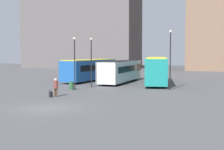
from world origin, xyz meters
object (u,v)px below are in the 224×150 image
object	(u,v)px
suitcase	(51,94)
bus_1	(121,71)
lamp_post_1	(91,58)
bus_0	(90,69)
bus_2	(156,70)
lamp_post_2	(75,59)
trash_bin	(71,86)
lamp_post_0	(170,55)
traveler	(56,86)

from	to	relation	value
suitcase	bus_1	bearing A→B (deg)	-5.33
bus_1	lamp_post_1	bearing A→B (deg)	169.50
bus_0	bus_2	size ratio (longest dim) A/B	0.98
bus_1	lamp_post_2	distance (m)	10.13
bus_1	lamp_post_2	bearing A→B (deg)	169.39
bus_2	trash_bin	size ratio (longest dim) A/B	13.85
bus_2	lamp_post_1	bearing A→B (deg)	124.44
bus_2	suitcase	size ratio (longest dim) A/B	16.91
suitcase	lamp_post_2	bearing A→B (deg)	4.31
bus_1	trash_bin	size ratio (longest dim) A/B	13.31
bus_0	lamp_post_0	world-z (taller)	lamp_post_0
lamp_post_0	bus_0	bearing A→B (deg)	146.96
lamp_post_0	lamp_post_2	bearing A→B (deg)	-163.00
bus_2	lamp_post_2	distance (m)	11.65
lamp_post_0	lamp_post_2	distance (m)	10.06
bus_1	trash_bin	bearing A→B (deg)	165.66
lamp_post_1	bus_2	bearing A→B (deg)	43.12
bus_1	lamp_post_2	size ratio (longest dim) A/B	2.04
lamp_post_0	lamp_post_1	size ratio (longest dim) A/B	1.12
bus_2	lamp_post_2	world-z (taller)	lamp_post_2
traveler	lamp_post_0	distance (m)	12.53
bus_0	suitcase	distance (m)	16.41
bus_0	traveler	distance (m)	15.97
lamp_post_1	lamp_post_2	xyz separation A→B (m)	(-0.75, -2.95, -0.03)
traveler	lamp_post_2	size ratio (longest dim) A/B	0.30
bus_2	lamp_post_0	size ratio (longest dim) A/B	1.87
traveler	suitcase	bearing A→B (deg)	151.06
bus_2	lamp_post_2	xyz separation A→B (m)	(-7.23, -9.02, 1.46)
bus_0	bus_2	world-z (taller)	bus_2
bus_0	traveler	xyz separation A→B (m)	(2.64, -15.74, -0.66)
lamp_post_1	bus_0	bearing A→B (deg)	111.44
traveler	suitcase	size ratio (longest dim) A/B	2.37
bus_1	bus_2	size ratio (longest dim) A/B	0.96
bus_1	bus_2	bearing A→B (deg)	-94.46
bus_1	bus_2	distance (m)	4.85
lamp_post_1	trash_bin	bearing A→B (deg)	-116.98
bus_0	lamp_post_0	size ratio (longest dim) A/B	1.83
bus_0	lamp_post_1	distance (m)	8.46
traveler	lamp_post_0	size ratio (longest dim) A/B	0.26
bus_2	traveler	world-z (taller)	bus_2
suitcase	lamp_post_1	bearing A→B (deg)	-1.09
bus_0	bus_1	distance (m)	4.81
lamp_post_0	lamp_post_2	size ratio (longest dim) A/B	1.13
lamp_post_0	trash_bin	bearing A→B (deg)	-165.76
bus_1	trash_bin	distance (m)	9.87
lamp_post_1	trash_bin	xyz separation A→B (m)	(-1.32, -2.60, -2.89)
lamp_post_2	bus_2	bearing A→B (deg)	51.28
lamp_post_1	trash_bin	distance (m)	4.10
suitcase	lamp_post_0	bearing A→B (deg)	-45.03
bus_2	lamp_post_1	size ratio (longest dim) A/B	2.09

